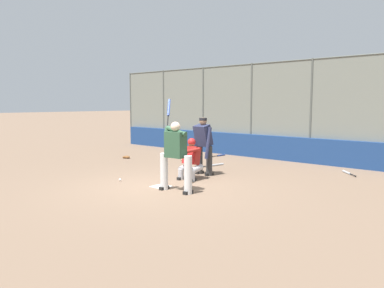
# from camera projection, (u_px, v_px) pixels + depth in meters

# --- Properties ---
(ground_plane) EXTENTS (160.00, 160.00, 0.00)m
(ground_plane) POSITION_uv_depth(u_px,v_px,m) (161.00, 187.00, 9.72)
(ground_plane) COLOR #7A604C
(home_plate_marker) EXTENTS (0.43, 0.43, 0.01)m
(home_plate_marker) POSITION_uv_depth(u_px,v_px,m) (161.00, 186.00, 9.72)
(home_plate_marker) COLOR white
(home_plate_marker) RESTS_ON ground_plane
(backstop_fence) EXTENTS (17.61, 0.08, 3.74)m
(backstop_fence) POSITION_uv_depth(u_px,v_px,m) (279.00, 109.00, 14.22)
(backstop_fence) COLOR #515651
(backstop_fence) RESTS_ON ground_plane
(padding_wall) EXTENTS (17.17, 0.18, 0.91)m
(padding_wall) POSITION_uv_depth(u_px,v_px,m) (277.00, 148.00, 14.31)
(padding_wall) COLOR navy
(padding_wall) RESTS_ON ground_plane
(bleachers_beyond) EXTENTS (12.27, 2.50, 1.48)m
(bleachers_beyond) POSITION_uv_depth(u_px,v_px,m) (357.00, 145.00, 14.88)
(bleachers_beyond) COLOR slate
(bleachers_beyond) RESTS_ON ground_plane
(batter_at_plate) EXTENTS (1.10, 0.59, 2.27)m
(batter_at_plate) POSITION_uv_depth(u_px,v_px,m) (175.00, 154.00, 9.09)
(batter_at_plate) COLOR silver
(batter_at_plate) RESTS_ON ground_plane
(catcher_behind_plate) EXTENTS (0.63, 0.74, 1.18)m
(catcher_behind_plate) POSITION_uv_depth(u_px,v_px,m) (190.00, 158.00, 10.57)
(catcher_behind_plate) COLOR #B7B7BC
(catcher_behind_plate) RESTS_ON ground_plane
(umpire_home) EXTENTS (0.70, 0.46, 1.74)m
(umpire_home) POSITION_uv_depth(u_px,v_px,m) (203.00, 144.00, 11.24)
(umpire_home) COLOR #333333
(umpire_home) RESTS_ON ground_plane
(spare_bat_near_backstop) EXTENTS (0.09, 0.82, 0.07)m
(spare_bat_near_backstop) POSITION_uv_depth(u_px,v_px,m) (220.00, 155.00, 15.34)
(spare_bat_near_backstop) COLOR black
(spare_bat_near_backstop) RESTS_ON ground_plane
(spare_bat_by_padding) EXTENTS (0.62, 0.67, 0.07)m
(spare_bat_by_padding) POSITION_uv_depth(u_px,v_px,m) (348.00, 173.00, 11.48)
(spare_bat_by_padding) COLOR black
(spare_bat_by_padding) RESTS_ON ground_plane
(spare_bat_third_base_side) EXTENTS (0.22, 0.90, 0.07)m
(spare_bat_third_base_side) POSITION_uv_depth(u_px,v_px,m) (216.00, 165.00, 12.97)
(spare_bat_third_base_side) COLOR black
(spare_bat_third_base_side) RESTS_ON ground_plane
(fielding_glove_on_dirt) EXTENTS (0.30, 0.23, 0.11)m
(fielding_glove_on_dirt) POSITION_uv_depth(u_px,v_px,m) (126.00, 157.00, 14.69)
(fielding_glove_on_dirt) COLOR brown
(fielding_glove_on_dirt) RESTS_ON ground_plane
(baseball_loose) EXTENTS (0.07, 0.07, 0.07)m
(baseball_loose) POSITION_uv_depth(u_px,v_px,m) (120.00, 180.00, 10.41)
(baseball_loose) COLOR white
(baseball_loose) RESTS_ON ground_plane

